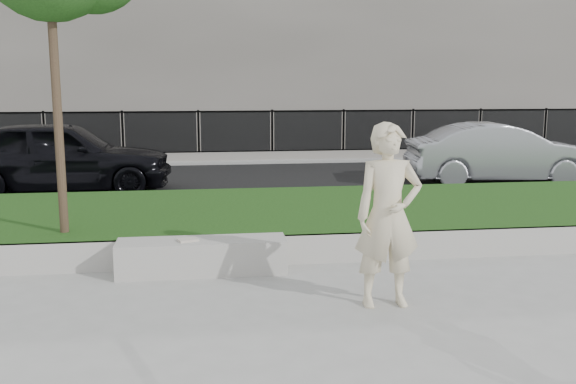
{
  "coord_description": "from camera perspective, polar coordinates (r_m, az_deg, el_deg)",
  "views": [
    {
      "loc": [
        -0.59,
        -7.24,
        2.42
      ],
      "look_at": [
        0.58,
        1.2,
        0.96
      ],
      "focal_mm": 40.0,
      "sensor_mm": 36.0,
      "label": 1
    }
  ],
  "objects": [
    {
      "name": "ground",
      "position": [
        7.65,
        -3.13,
        -8.74
      ],
      "size": [
        90.0,
        90.0,
        0.0
      ],
      "primitive_type": "plane",
      "color": "gray",
      "rests_on": "ground"
    },
    {
      "name": "grass_bank",
      "position": [
        10.49,
        -4.52,
        -2.54
      ],
      "size": [
        34.0,
        4.0,
        0.4
      ],
      "primitive_type": "cube",
      "color": "black",
      "rests_on": "ground"
    },
    {
      "name": "grass_kerb",
      "position": [
        8.59,
        -3.73,
        -5.29
      ],
      "size": [
        34.0,
        0.08,
        0.4
      ],
      "primitive_type": "cube",
      "color": "#9E9C94",
      "rests_on": "ground"
    },
    {
      "name": "street",
      "position": [
        15.93,
        -5.7,
        1.0
      ],
      "size": [
        34.0,
        7.0,
        0.04
      ],
      "primitive_type": "cube",
      "color": "black",
      "rests_on": "ground"
    },
    {
      "name": "far_pavement",
      "position": [
        20.38,
        -6.2,
        3.01
      ],
      "size": [
        34.0,
        3.0,
        0.12
      ],
      "primitive_type": "cube",
      "color": "gray",
      "rests_on": "ground"
    },
    {
      "name": "iron_fence",
      "position": [
        19.34,
        -6.14,
        4.09
      ],
      "size": [
        32.0,
        0.3,
        1.5
      ],
      "color": "slate",
      "rests_on": "far_pavement"
    },
    {
      "name": "building_facade",
      "position": [
        27.36,
        -6.87,
        15.06
      ],
      "size": [
        34.0,
        10.0,
        10.0
      ],
      "primitive_type": "cube",
      "color": "#5E5952",
      "rests_on": "ground"
    },
    {
      "name": "stone_bench",
      "position": [
        8.33,
        -7.63,
        -5.69
      ],
      "size": [
        2.15,
        0.54,
        0.44
      ],
      "primitive_type": "cube",
      "color": "#9E9C94",
      "rests_on": "ground"
    },
    {
      "name": "man",
      "position": [
        7.0,
        8.9,
        -2.09
      ],
      "size": [
        0.74,
        0.49,
        2.01
      ],
      "primitive_type": "imported",
      "rotation": [
        0.0,
        0.0,
        0.01
      ],
      "color": "beige",
      "rests_on": "ground"
    },
    {
      "name": "book",
      "position": [
        8.24,
        -8.88,
        -4.22
      ],
      "size": [
        0.29,
        0.24,
        0.03
      ],
      "primitive_type": "cube",
      "rotation": [
        0.0,
        0.0,
        0.31
      ],
      "color": "beige",
      "rests_on": "stone_bench"
    },
    {
      "name": "car_dark",
      "position": [
        14.78,
        -19.56,
        3.03
      ],
      "size": [
        4.74,
        1.94,
        1.61
      ],
      "primitive_type": "imported",
      "rotation": [
        0.0,
        0.0,
        1.58
      ],
      "color": "black",
      "rests_on": "street"
    },
    {
      "name": "car_silver",
      "position": [
        16.0,
        18.38,
        3.25
      ],
      "size": [
        4.49,
        1.97,
        1.43
      ],
      "primitive_type": "imported",
      "rotation": [
        0.0,
        0.0,
        1.46
      ],
      "color": "#94979C",
      "rests_on": "street"
    }
  ]
}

